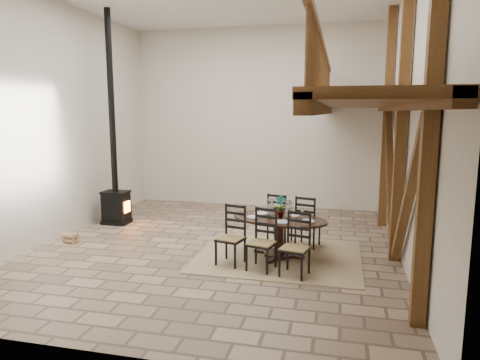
% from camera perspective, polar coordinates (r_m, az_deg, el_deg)
% --- Properties ---
extents(ground, '(8.00, 8.00, 0.00)m').
position_cam_1_polar(ground, '(8.72, -3.11, -8.83)').
color(ground, tan).
rests_on(ground, ground).
extents(room_shell, '(7.02, 8.02, 5.01)m').
position_cam_1_polar(room_shell, '(8.05, 5.01, 11.43)').
color(room_shell, beige).
rests_on(room_shell, ground).
extents(rug, '(3.00, 2.50, 0.02)m').
position_cam_1_polar(rug, '(8.17, 5.17, -10.05)').
color(rug, tan).
rests_on(rug, ground).
extents(dining_table, '(2.04, 2.26, 1.16)m').
position_cam_1_polar(dining_table, '(7.95, 4.92, -7.55)').
color(dining_table, black).
rests_on(dining_table, ground).
extents(wood_stove, '(0.61, 0.47, 5.00)m').
position_cam_1_polar(wood_stove, '(10.65, -16.35, 0.38)').
color(wood_stove, black).
rests_on(wood_stove, ground).
extents(log_basket, '(0.58, 0.58, 0.48)m').
position_cam_1_polar(log_basket, '(11.41, -15.64, -3.80)').
color(log_basket, brown).
rests_on(log_basket, ground).
extents(log_stack, '(0.32, 0.25, 0.20)m').
position_cam_1_polar(log_stack, '(9.58, -21.66, -7.22)').
color(log_stack, tan).
rests_on(log_stack, ground).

